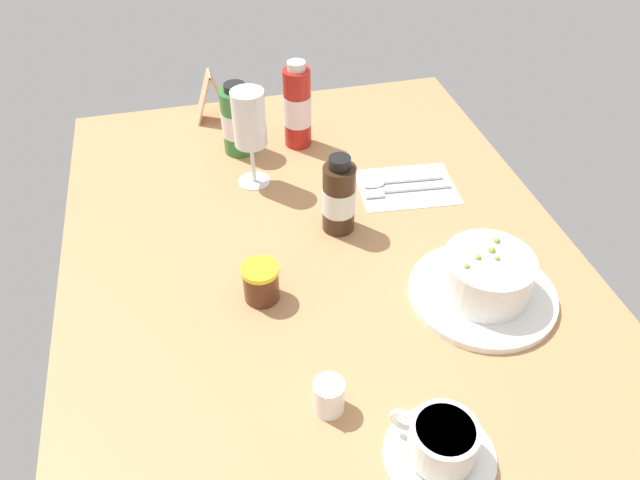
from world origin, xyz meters
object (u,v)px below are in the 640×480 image
object	(u,v)px
creamer_jug	(329,396)
sauce_bottle_green	(238,121)
porridge_bowl	(486,280)
sauce_bottle_brown	(339,197)
cutlery_setting	(405,186)
menu_card	(212,96)
coffee_cup	(441,444)
jam_jar	(261,282)
sauce_bottle_red	(297,107)
wine_glass	(249,123)

from	to	relation	value
creamer_jug	sauce_bottle_green	size ratio (longest dim) A/B	0.38
porridge_bowl	sauce_bottle_brown	bearing A→B (deg)	38.83
creamer_jug	cutlery_setting	bearing A→B (deg)	-30.74
creamer_jug	menu_card	size ratio (longest dim) A/B	0.51
coffee_cup	jam_jar	size ratio (longest dim) A/B	2.23
porridge_bowl	sauce_bottle_brown	xyz separation A→B (cm)	(21.28, 17.12, 2.78)
jam_jar	sauce_bottle_brown	distance (cm)	20.80
cutlery_setting	menu_card	distance (cm)	46.93
sauce_bottle_red	jam_jar	bearing A→B (deg)	160.62
creamer_jug	sauce_bottle_red	size ratio (longest dim) A/B	0.31
coffee_cup	creamer_jug	world-z (taller)	coffee_cup
creamer_jug	jam_jar	size ratio (longest dim) A/B	0.90
cutlery_setting	wine_glass	distance (cm)	31.10
jam_jar	wine_glass	bearing A→B (deg)	-6.77
creamer_jug	sauce_bottle_brown	world-z (taller)	sauce_bottle_brown
wine_glass	sauce_bottle_brown	bearing A→B (deg)	-144.49
sauce_bottle_red	menu_card	xyz separation A→B (cm)	(14.17, 15.82, -2.94)
coffee_cup	sauce_bottle_brown	size ratio (longest dim) A/B	0.95
wine_glass	sauce_bottle_green	world-z (taller)	wine_glass
jam_jar	sauce_bottle_green	xyz separation A→B (cm)	(41.67, -2.57, 3.66)
sauce_bottle_red	menu_card	size ratio (longest dim) A/B	1.65
wine_glass	jam_jar	size ratio (longest dim) A/B	3.06
wine_glass	jam_jar	world-z (taller)	wine_glass
sauce_bottle_red	sauce_bottle_green	bearing A→B (deg)	88.50
porridge_bowl	jam_jar	world-z (taller)	porridge_bowl
porridge_bowl	coffee_cup	bearing A→B (deg)	144.84
sauce_bottle_red	porridge_bowl	bearing A→B (deg)	-159.75
porridge_bowl	cutlery_setting	bearing A→B (deg)	3.84
sauce_bottle_green	sauce_bottle_red	world-z (taller)	sauce_bottle_red
creamer_jug	wine_glass	xyz separation A→B (cm)	(51.81, 1.46, 10.12)
wine_glass	menu_card	distance (cm)	26.83
coffee_cup	sauce_bottle_brown	bearing A→B (deg)	0.92
sauce_bottle_red	creamer_jug	bearing A→B (deg)	171.42
cutlery_setting	creamer_jug	xyz separation A→B (cm)	(-43.25, 25.72, 2.34)
menu_card	sauce_bottle_brown	bearing A→B (deg)	-158.18
jam_jar	sauce_bottle_brown	world-z (taller)	sauce_bottle_brown
jam_jar	sauce_bottle_red	bearing A→B (deg)	-19.38
cutlery_setting	sauce_bottle_green	world-z (taller)	sauce_bottle_green
cutlery_setting	wine_glass	xyz separation A→B (cm)	(8.56, 27.18, 12.47)
wine_glass	sauce_bottle_brown	size ratio (longest dim) A/B	1.31
creamer_jug	porridge_bowl	bearing A→B (deg)	-63.74
sauce_bottle_red	sauce_bottle_brown	bearing A→B (deg)	-177.81
sauce_bottle_green	cutlery_setting	bearing A→B (deg)	-125.42
cutlery_setting	sauce_bottle_brown	xyz separation A→B (cm)	(-8.31, 15.14, 6.22)
sauce_bottle_brown	menu_card	xyz separation A→B (cm)	(42.21, 16.90, -1.10)
cutlery_setting	jam_jar	bearing A→B (deg)	125.10
coffee_cup	jam_jar	xyz separation A→B (cm)	(31.25, 16.34, 0.35)
porridge_bowl	sauce_bottle_red	distance (cm)	52.77
cutlery_setting	coffee_cup	size ratio (longest dim) A/B	1.40
coffee_cup	sauce_bottle_green	distance (cm)	74.32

